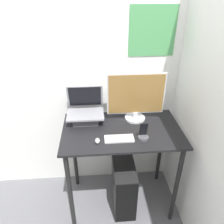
% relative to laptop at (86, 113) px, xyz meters
% --- Properties ---
extents(wall_back, '(6.00, 0.06, 2.60)m').
position_rel_laptop_xyz_m(wall_back, '(0.32, 0.23, 0.29)').
color(wall_back, white).
rests_on(wall_back, ground_plane).
extents(wall_side_right, '(0.05, 6.00, 2.60)m').
position_rel_laptop_xyz_m(wall_side_right, '(0.93, -0.49, 0.29)').
color(wall_side_right, white).
rests_on(wall_side_right, ground_plane).
extents(desk, '(1.05, 0.63, 0.93)m').
position_rel_laptop_xyz_m(desk, '(0.32, -0.17, -0.23)').
color(desk, black).
rests_on(desk, ground_plane).
extents(laptop, '(0.33, 0.28, 0.31)m').
position_rel_laptop_xyz_m(laptop, '(0.00, 0.00, 0.00)').
color(laptop, '#4C4C51').
rests_on(laptop, desk).
extents(monitor, '(0.53, 0.19, 0.46)m').
position_rel_laptop_xyz_m(monitor, '(0.46, -0.00, 0.14)').
color(monitor, silver).
rests_on(monitor, desk).
extents(keyboard, '(0.24, 0.10, 0.02)m').
position_rel_laptop_xyz_m(keyboard, '(0.28, -0.32, -0.07)').
color(keyboard, silver).
rests_on(keyboard, desk).
extents(mouse, '(0.04, 0.07, 0.03)m').
position_rel_laptop_xyz_m(mouse, '(0.10, -0.34, -0.06)').
color(mouse, '#99999E').
rests_on(mouse, desk).
extents(cell_phone, '(0.09, 0.09, 0.15)m').
position_rel_laptop_xyz_m(cell_phone, '(0.48, -0.32, -0.04)').
color(cell_phone, '#4C4C51').
rests_on(cell_phone, desk).
extents(computer_tower, '(0.21, 0.42, 0.54)m').
position_rel_laptop_xyz_m(computer_tower, '(0.35, -0.23, -0.74)').
color(computer_tower, black).
rests_on(computer_tower, ground_plane).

